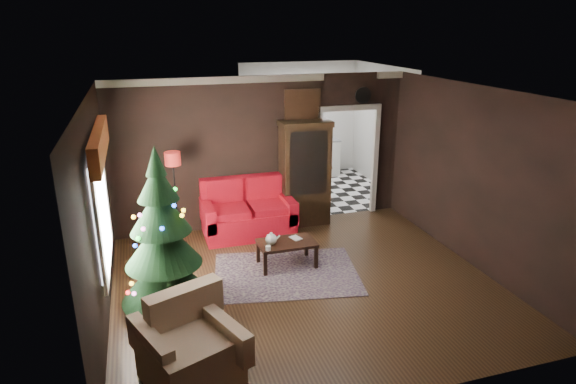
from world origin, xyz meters
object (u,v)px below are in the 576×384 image
object	(u,v)px
loveseat	(248,209)
wall_clock	(363,95)
curio_cabinet	(305,176)
christmas_tree	(162,237)
teapot	(271,239)
kitchen_table	(311,180)
armchair	(189,343)
coffee_table	(287,253)
floor_lamp	(176,200)

from	to	relation	value
loveseat	wall_clock	bearing A→B (deg)	9.66
curio_cabinet	loveseat	bearing A→B (deg)	-169.17
christmas_tree	wall_clock	world-z (taller)	wall_clock
teapot	kitchen_table	size ratio (longest dim) A/B	0.27
teapot	kitchen_table	world-z (taller)	kitchen_table
loveseat	kitchen_table	bearing A→B (deg)	42.51
armchair	teapot	distance (m)	2.68
wall_clock	christmas_tree	bearing A→B (deg)	-147.44
coffee_table	kitchen_table	world-z (taller)	kitchen_table
christmas_tree	kitchen_table	xyz separation A→B (m)	(3.40, 3.77, -0.68)
floor_lamp	armchair	world-z (taller)	floor_lamp
loveseat	teapot	size ratio (longest dim) A/B	8.37
loveseat	floor_lamp	bearing A→B (deg)	-175.25
teapot	loveseat	bearing A→B (deg)	91.76
loveseat	armchair	distance (m)	3.93
curio_cabinet	armchair	size ratio (longest dim) A/B	2.01
floor_lamp	christmas_tree	world-z (taller)	christmas_tree
wall_clock	kitchen_table	world-z (taller)	wall_clock
curio_cabinet	christmas_tree	world-z (taller)	christmas_tree
loveseat	kitchen_table	xyz separation A→B (m)	(1.80, 1.65, -0.12)
loveseat	wall_clock	xyz separation A→B (m)	(2.35, 0.40, 1.88)
floor_lamp	teapot	size ratio (longest dim) A/B	8.25
curio_cabinet	floor_lamp	bearing A→B (deg)	-172.33
curio_cabinet	armchair	distance (m)	4.69
loveseat	kitchen_table	size ratio (longest dim) A/B	2.27
coffee_table	kitchen_table	distance (m)	3.40
armchair	kitchen_table	xyz separation A→B (m)	(3.25, 5.30, -0.09)
christmas_tree	armchair	world-z (taller)	christmas_tree
floor_lamp	coffee_table	size ratio (longest dim) A/B	1.87
curio_cabinet	coffee_table	bearing A→B (deg)	-117.69
wall_clock	floor_lamp	bearing A→B (deg)	-172.05
teapot	wall_clock	distance (m)	3.49
floor_lamp	wall_clock	bearing A→B (deg)	7.95
curio_cabinet	wall_clock	bearing A→B (deg)	8.53
curio_cabinet	teapot	xyz separation A→B (m)	(-1.11, -1.65, -0.44)
armchair	coffee_table	distance (m)	2.87
wall_clock	kitchen_table	distance (m)	2.43
christmas_tree	kitchen_table	size ratio (longest dim) A/B	3.02
kitchen_table	teapot	bearing A→B (deg)	-119.72
wall_clock	curio_cabinet	bearing A→B (deg)	-171.47
armchair	teapot	world-z (taller)	armchair
teapot	armchair	bearing A→B (deg)	-124.01
curio_cabinet	teapot	size ratio (longest dim) A/B	9.36
coffee_table	kitchen_table	bearing A→B (deg)	63.81
floor_lamp	kitchen_table	size ratio (longest dim) A/B	2.23
teapot	coffee_table	bearing A→B (deg)	7.08
christmas_tree	wall_clock	distance (m)	4.87
loveseat	curio_cabinet	world-z (taller)	curio_cabinet
curio_cabinet	wall_clock	world-z (taller)	wall_clock
armchair	coffee_table	bearing A→B (deg)	29.77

